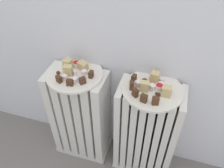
% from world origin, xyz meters
% --- Properties ---
extents(radiator_left, '(0.32, 0.18, 0.60)m').
position_xyz_m(radiator_left, '(-0.19, 0.28, 0.29)').
color(radiator_left, silver).
rests_on(radiator_left, ground_plane).
extents(radiator_right, '(0.32, 0.18, 0.60)m').
position_xyz_m(radiator_right, '(0.19, 0.28, 0.29)').
color(radiator_right, silver).
rests_on(radiator_right, ground_plane).
extents(plate_left, '(0.27, 0.27, 0.01)m').
position_xyz_m(plate_left, '(-0.19, 0.28, 0.60)').
color(plate_left, silver).
rests_on(plate_left, radiator_left).
extents(plate_right, '(0.27, 0.27, 0.01)m').
position_xyz_m(plate_right, '(0.19, 0.28, 0.60)').
color(plate_right, silver).
rests_on(plate_right, radiator_right).
extents(dark_cake_slice_left_0, '(0.03, 0.03, 0.03)m').
position_xyz_m(dark_cake_slice_left_0, '(-0.23, 0.20, 0.63)').
color(dark_cake_slice_left_0, '#472B19').
rests_on(dark_cake_slice_left_0, plate_left).
extents(dark_cake_slice_left_1, '(0.03, 0.02, 0.03)m').
position_xyz_m(dark_cake_slice_left_1, '(-0.17, 0.19, 0.63)').
color(dark_cake_slice_left_1, '#472B19').
rests_on(dark_cake_slice_left_1, plate_left).
extents(dark_cake_slice_left_2, '(0.03, 0.03, 0.03)m').
position_xyz_m(dark_cake_slice_left_2, '(-0.12, 0.22, 0.63)').
color(dark_cake_slice_left_2, '#472B19').
rests_on(dark_cake_slice_left_2, plate_left).
extents(dark_cake_slice_left_3, '(0.02, 0.03, 0.03)m').
position_xyz_m(dark_cake_slice_left_3, '(-0.10, 0.28, 0.63)').
color(dark_cake_slice_left_3, '#472B19').
rests_on(dark_cake_slice_left_3, plate_left).
extents(marble_cake_slice_left_0, '(0.04, 0.04, 0.05)m').
position_xyz_m(marble_cake_slice_left_0, '(-0.21, 0.26, 0.64)').
color(marble_cake_slice_left_0, tan).
rests_on(marble_cake_slice_left_0, plate_left).
extents(marble_cake_slice_left_1, '(0.04, 0.04, 0.05)m').
position_xyz_m(marble_cake_slice_left_1, '(-0.23, 0.31, 0.63)').
color(marble_cake_slice_left_1, tan).
rests_on(marble_cake_slice_left_1, plate_left).
extents(marble_cake_slice_left_2, '(0.06, 0.05, 0.04)m').
position_xyz_m(marble_cake_slice_left_2, '(-0.16, 0.33, 0.63)').
color(marble_cake_slice_left_2, tan).
rests_on(marble_cake_slice_left_2, plate_left).
extents(turkish_delight_left_0, '(0.03, 0.03, 0.02)m').
position_xyz_m(turkish_delight_left_0, '(-0.18, 0.28, 0.62)').
color(turkish_delight_left_0, white).
rests_on(turkish_delight_left_0, plate_left).
extents(turkish_delight_left_1, '(0.03, 0.03, 0.02)m').
position_xyz_m(turkish_delight_left_1, '(-0.16, 0.22, 0.62)').
color(turkish_delight_left_1, white).
rests_on(turkish_delight_left_1, plate_left).
extents(turkish_delight_left_2, '(0.03, 0.03, 0.02)m').
position_xyz_m(turkish_delight_left_2, '(-0.14, 0.29, 0.62)').
color(turkish_delight_left_2, white).
rests_on(turkish_delight_left_2, plate_left).
extents(turkish_delight_left_3, '(0.03, 0.03, 0.02)m').
position_xyz_m(turkish_delight_left_3, '(-0.21, 0.23, 0.62)').
color(turkish_delight_left_3, white).
rests_on(turkish_delight_left_3, plate_left).
extents(medjool_date_left_0, '(0.02, 0.03, 0.02)m').
position_xyz_m(medjool_date_left_0, '(-0.23, 0.35, 0.62)').
color(medjool_date_left_0, '#3D1E0F').
rests_on(medjool_date_left_0, plate_left).
extents(medjool_date_left_1, '(0.03, 0.03, 0.01)m').
position_xyz_m(medjool_date_left_1, '(-0.26, 0.26, 0.62)').
color(medjool_date_left_1, '#3D1E0F').
rests_on(medjool_date_left_1, plate_left).
extents(jam_bowl_left, '(0.04, 0.04, 0.02)m').
position_xyz_m(jam_bowl_left, '(-0.20, 0.34, 0.62)').
color(jam_bowl_left, white).
rests_on(jam_bowl_left, plate_left).
extents(dark_cake_slice_right_0, '(0.02, 0.03, 0.04)m').
position_xyz_m(dark_cake_slice_right_0, '(0.10, 0.30, 0.63)').
color(dark_cake_slice_right_0, '#472B19').
rests_on(dark_cake_slice_right_0, plate_right).
extents(dark_cake_slice_right_1, '(0.02, 0.03, 0.04)m').
position_xyz_m(dark_cake_slice_right_1, '(0.10, 0.25, 0.63)').
color(dark_cake_slice_right_1, '#472B19').
rests_on(dark_cake_slice_right_1, plate_right).
extents(dark_cake_slice_right_2, '(0.03, 0.03, 0.04)m').
position_xyz_m(dark_cake_slice_right_2, '(0.12, 0.21, 0.63)').
color(dark_cake_slice_right_2, '#472B19').
rests_on(dark_cake_slice_right_2, plate_right).
extents(dark_cake_slice_right_3, '(0.03, 0.02, 0.04)m').
position_xyz_m(dark_cake_slice_right_3, '(0.16, 0.19, 0.63)').
color(dark_cake_slice_right_3, '#472B19').
rests_on(dark_cake_slice_right_3, plate_right).
extents(dark_cake_slice_right_4, '(0.03, 0.02, 0.04)m').
position_xyz_m(dark_cake_slice_right_4, '(0.21, 0.19, 0.63)').
color(dark_cake_slice_right_4, '#472B19').
rests_on(dark_cake_slice_right_4, plate_right).
extents(marble_cake_slice_right_0, '(0.04, 0.03, 0.05)m').
position_xyz_m(marble_cake_slice_right_0, '(0.15, 0.26, 0.63)').
color(marble_cake_slice_right_0, tan).
rests_on(marble_cake_slice_right_0, plate_right).
extents(marble_cake_slice_right_1, '(0.04, 0.03, 0.05)m').
position_xyz_m(marble_cake_slice_right_1, '(0.25, 0.25, 0.63)').
color(marble_cake_slice_right_1, tan).
rests_on(marble_cake_slice_right_1, plate_right).
extents(marble_cake_slice_right_2, '(0.04, 0.04, 0.05)m').
position_xyz_m(marble_cake_slice_right_2, '(0.19, 0.33, 0.63)').
color(marble_cake_slice_right_2, tan).
rests_on(marble_cake_slice_right_2, plate_right).
extents(turkish_delight_right_0, '(0.03, 0.03, 0.02)m').
position_xyz_m(turkish_delight_right_0, '(0.22, 0.31, 0.62)').
color(turkish_delight_right_0, white).
rests_on(turkish_delight_right_0, plate_right).
extents(turkish_delight_right_1, '(0.03, 0.03, 0.02)m').
position_xyz_m(turkish_delight_right_1, '(0.22, 0.34, 0.62)').
color(turkish_delight_right_1, white).
rests_on(turkish_delight_right_1, plate_right).
extents(turkish_delight_right_2, '(0.04, 0.04, 0.03)m').
position_xyz_m(turkish_delight_right_2, '(0.12, 0.28, 0.62)').
color(turkish_delight_right_2, white).
rests_on(turkish_delight_right_2, plate_right).
extents(turkish_delight_right_3, '(0.03, 0.03, 0.02)m').
position_xyz_m(turkish_delight_right_3, '(0.19, 0.28, 0.62)').
color(turkish_delight_right_3, white).
rests_on(turkish_delight_right_3, plate_right).
extents(medjool_date_right_0, '(0.03, 0.02, 0.02)m').
position_xyz_m(medjool_date_right_0, '(0.14, 0.32, 0.62)').
color(medjool_date_right_0, '#3D1E0F').
rests_on(medjool_date_right_0, plate_right).
extents(medjool_date_right_1, '(0.03, 0.03, 0.01)m').
position_xyz_m(medjool_date_right_1, '(0.25, 0.29, 0.62)').
color(medjool_date_right_1, '#3D1E0F').
rests_on(medjool_date_right_1, plate_right).
extents(medjool_date_right_2, '(0.03, 0.03, 0.01)m').
position_xyz_m(medjool_date_right_2, '(0.22, 0.24, 0.62)').
color(medjool_date_right_2, '#3D1E0F').
rests_on(medjool_date_right_2, plate_right).
extents(medjool_date_right_3, '(0.03, 0.02, 0.02)m').
position_xyz_m(medjool_date_right_3, '(0.16, 0.29, 0.62)').
color(medjool_date_right_3, '#3D1E0F').
rests_on(medjool_date_right_3, plate_right).
extents(jam_bowl_right, '(0.04, 0.04, 0.02)m').
position_xyz_m(jam_bowl_right, '(0.21, 0.28, 0.62)').
color(jam_bowl_right, white).
rests_on(jam_bowl_right, plate_right).
extents(fork, '(0.02, 0.10, 0.00)m').
position_xyz_m(fork, '(-0.17, 0.24, 0.61)').
color(fork, silver).
rests_on(fork, plate_left).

